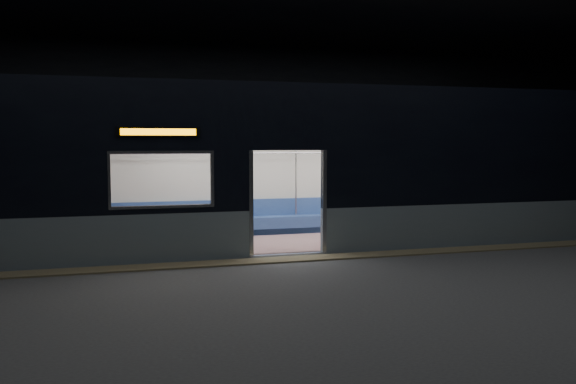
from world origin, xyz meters
name	(u,v)px	position (x,y,z in m)	size (l,w,h in m)	color
station_floor	(304,266)	(0.00, 0.00, -0.01)	(24.00, 14.00, 0.01)	#47494C
station_envelope	(305,58)	(0.00, 0.00, 3.66)	(24.00, 14.00, 5.00)	black
tactile_strip	(295,259)	(0.00, 0.55, 0.01)	(22.80, 0.50, 0.03)	#8C7F59
metro_car	(269,159)	(0.00, 2.54, 1.85)	(18.00, 3.04, 3.35)	gray
passenger	(363,201)	(2.66, 3.55, 0.76)	(0.37, 0.64, 1.29)	black
handbag	(368,206)	(2.70, 3.34, 0.66)	(0.26, 0.23, 0.13)	black
transit_map	(399,170)	(3.76, 3.85, 1.49)	(1.06, 0.03, 0.69)	white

